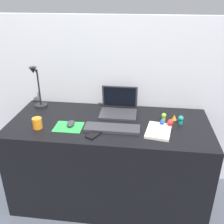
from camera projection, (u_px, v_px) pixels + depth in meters
ground_plane at (110, 195)px, 2.34m from camera, size 6.00×6.00×0.00m
back_wall at (115, 102)px, 2.36m from camera, size 2.76×0.05×1.50m
desk at (109, 161)px, 2.18m from camera, size 1.56×0.68×0.74m
laptop at (119, 106)px, 2.17m from camera, size 0.30×0.25×0.21m
keyboard at (112, 128)px, 1.92m from camera, size 0.41×0.13×0.02m
mousepad at (69, 127)px, 1.95m from camera, size 0.21×0.17×0.00m
mouse at (71, 124)px, 1.96m from camera, size 0.06×0.10×0.03m
cell_phone at (94, 134)px, 1.84m from camera, size 0.11×0.14×0.01m
desk_lamp at (38, 88)px, 2.19m from camera, size 0.11×0.16×0.38m
notebook_pad at (159, 131)px, 1.88m from camera, size 0.21×0.26×0.02m
coffee_mug at (37, 123)px, 1.92m from camera, size 0.07×0.07×0.08m
toy_figurine_pink at (181, 117)px, 2.05m from camera, size 0.04×0.04×0.04m
toy_figurine_red at (170, 123)px, 1.93m from camera, size 0.04×0.04×0.07m
toy_figurine_orange at (174, 117)px, 2.05m from camera, size 0.04×0.04×0.04m
toy_figurine_teal at (181, 119)px, 1.99m from camera, size 0.04×0.04×0.07m
toy_figurine_blue at (162, 123)px, 1.95m from camera, size 0.03×0.03×0.06m
toy_figurine_lime at (164, 117)px, 2.03m from camera, size 0.04×0.04×0.07m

